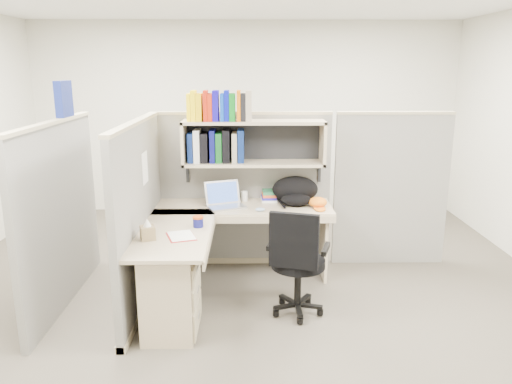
{
  "coord_description": "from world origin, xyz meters",
  "views": [
    {
      "loc": [
        0.07,
        -4.19,
        2.06
      ],
      "look_at": [
        0.12,
        0.25,
        0.95
      ],
      "focal_mm": 35.0,
      "sensor_mm": 36.0,
      "label": 1
    }
  ],
  "objects_px": {
    "desk": "(194,267)",
    "snack_canister": "(198,221)",
    "backpack": "(296,191)",
    "task_chair": "(297,279)",
    "laptop": "(226,195)"
  },
  "relations": [
    {
      "from": "desk",
      "to": "backpack",
      "type": "distance_m",
      "value": 1.38
    },
    {
      "from": "desk",
      "to": "snack_canister",
      "type": "bearing_deg",
      "value": 82.79
    },
    {
      "from": "laptop",
      "to": "snack_canister",
      "type": "xyz_separation_m",
      "value": [
        -0.21,
        -0.61,
        -0.08
      ]
    },
    {
      "from": "backpack",
      "to": "laptop",
      "type": "bearing_deg",
      "value": -160.47
    },
    {
      "from": "laptop",
      "to": "snack_canister",
      "type": "height_order",
      "value": "laptop"
    },
    {
      "from": "snack_canister",
      "to": "task_chair",
      "type": "bearing_deg",
      "value": -14.42
    },
    {
      "from": "desk",
      "to": "task_chair",
      "type": "relative_size",
      "value": 1.82
    },
    {
      "from": "desk",
      "to": "task_chair",
      "type": "height_order",
      "value": "task_chair"
    },
    {
      "from": "backpack",
      "to": "task_chair",
      "type": "height_order",
      "value": "backpack"
    },
    {
      "from": "desk",
      "to": "snack_canister",
      "type": "distance_m",
      "value": 0.39
    },
    {
      "from": "desk",
      "to": "task_chair",
      "type": "xyz_separation_m",
      "value": [
        0.86,
        -0.02,
        -0.1
      ]
    },
    {
      "from": "laptop",
      "to": "task_chair",
      "type": "height_order",
      "value": "laptop"
    },
    {
      "from": "task_chair",
      "to": "snack_canister",
      "type": "bearing_deg",
      "value": 165.58
    },
    {
      "from": "desk",
      "to": "laptop",
      "type": "relative_size",
      "value": 4.94
    },
    {
      "from": "snack_canister",
      "to": "backpack",
      "type": "bearing_deg",
      "value": 38.97
    }
  ]
}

